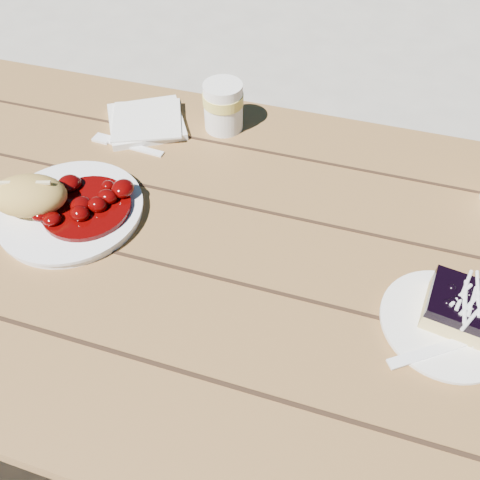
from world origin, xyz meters
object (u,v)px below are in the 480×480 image
(dessert_plate, at_px, (445,324))
(second_cup, at_px, (223,107))
(blueberry_cake, at_px, (459,306))
(picnic_table, at_px, (249,299))
(bread_roll, at_px, (29,196))
(main_plate, at_px, (72,211))

(dessert_plate, xyz_separation_m, second_cup, (-0.45, 0.36, 0.04))
(blueberry_cake, distance_m, second_cup, 0.57)
(picnic_table, xyz_separation_m, bread_roll, (-0.37, -0.04, 0.21))
(second_cup, bearing_deg, picnic_table, -64.14)
(main_plate, relative_size, second_cup, 2.46)
(picnic_table, xyz_separation_m, dessert_plate, (0.31, -0.07, 0.17))
(main_plate, bearing_deg, bread_roll, -160.02)
(main_plate, distance_m, dessert_plate, 0.62)
(bread_roll, height_order, blueberry_cake, bread_roll)
(picnic_table, relative_size, bread_roll, 16.02)
(dessert_plate, height_order, second_cup, second_cup)
(dessert_plate, distance_m, second_cup, 0.58)
(blueberry_cake, bearing_deg, dessert_plate, -114.89)
(bread_roll, bearing_deg, main_plate, 19.98)
(picnic_table, xyz_separation_m, blueberry_cake, (0.32, -0.05, 0.20))
(blueberry_cake, relative_size, second_cup, 0.99)
(picnic_table, height_order, blueberry_cake, blueberry_cake)
(bread_roll, xyz_separation_m, second_cup, (0.23, 0.34, 0.00))
(picnic_table, xyz_separation_m, second_cup, (-0.14, 0.29, 0.21))
(blueberry_cake, bearing_deg, picnic_table, 179.68)
(second_cup, bearing_deg, dessert_plate, -38.73)
(main_plate, xyz_separation_m, bread_roll, (-0.05, -0.02, 0.04))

